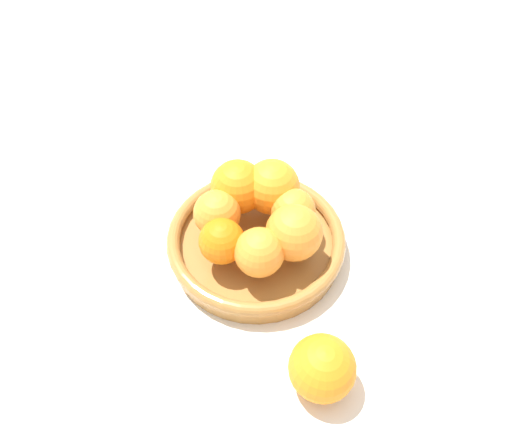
# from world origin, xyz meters

# --- Properties ---
(ground_plane) EXTENTS (4.00, 4.00, 0.00)m
(ground_plane) POSITION_xyz_m (0.00, 0.00, 0.00)
(ground_plane) COLOR white
(fruit_bowl) EXTENTS (0.27, 0.27, 0.04)m
(fruit_bowl) POSITION_xyz_m (0.00, 0.00, 0.02)
(fruit_bowl) COLOR #A57238
(fruit_bowl) RESTS_ON ground_plane
(orange_pile) EXTENTS (0.19, 0.19, 0.08)m
(orange_pile) POSITION_xyz_m (-0.00, 0.01, 0.08)
(orange_pile) COLOR orange
(orange_pile) RESTS_ON fruit_bowl
(stray_orange) EXTENTS (0.08, 0.08, 0.08)m
(stray_orange) POSITION_xyz_m (0.18, -0.14, 0.04)
(stray_orange) COLOR orange
(stray_orange) RESTS_ON ground_plane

